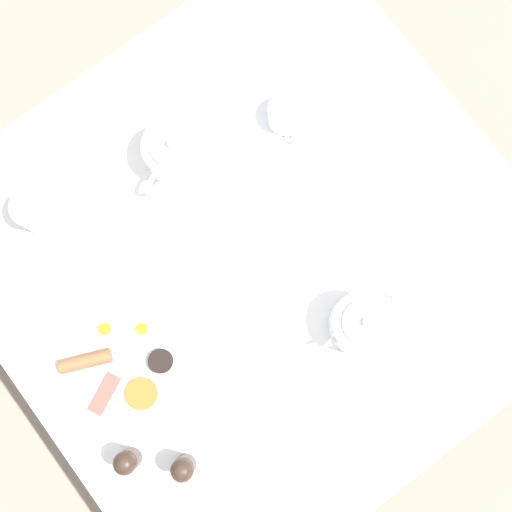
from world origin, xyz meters
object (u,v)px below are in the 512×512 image
breakfast_plate (123,361)px  knife_by_plate (260,482)px  teapot_far (174,153)px  fork_by_plate (383,189)px  teapot_near (363,323)px  fork_spare (259,268)px  teacup_with_saucer_left (286,116)px  napkin_folded (235,35)px  salt_grinder (127,462)px  pepper_grinder (183,469)px  water_glass_tall (37,211)px

breakfast_plate → knife_by_plate: size_ratio=1.56×
teapot_far → fork_by_plate: (-0.30, 0.31, -0.05)m
teapot_near → teapot_far: bearing=-73.2°
teapot_far → fork_spare: size_ratio=1.23×
teacup_with_saucer_left → napkin_folded: (-0.02, -0.21, -0.02)m
salt_grinder → knife_by_plate: (-0.17, 0.19, -0.05)m
knife_by_plate → fork_spare: 0.42m
fork_spare → pepper_grinder: bearing=32.9°
teapot_near → teacup_with_saucer_left: teapot_near is taller
teapot_near → water_glass_tall: teapot_near is taller
teapot_far → teapot_near: bearing=-99.6°
pepper_grinder → napkin_folded: bearing=-132.7°
fork_by_plate → fork_spare: same height
teapot_far → teacup_with_saucer_left: size_ratio=1.38×
teacup_with_saucer_left → water_glass_tall: (0.52, -0.13, 0.02)m
teapot_near → breakfast_plate: bearing=-21.9°
pepper_grinder → fork_spare: (-0.35, -0.22, -0.05)m
breakfast_plate → napkin_folded: breakfast_plate is taller
teapot_far → pepper_grinder: (0.34, 0.51, 0.00)m
knife_by_plate → fork_spare: (-0.25, -0.34, 0.00)m
teapot_near → napkin_folded: bearing=-98.3°
water_glass_tall → pepper_grinder: bearing=84.4°
teacup_with_saucer_left → pepper_grinder: (0.58, 0.44, 0.03)m
teacup_with_saucer_left → water_glass_tall: 0.54m
water_glass_tall → breakfast_plate: bearing=83.7°
teapot_far → salt_grinder: bearing=-154.4°
pepper_grinder → napkin_folded: size_ratio=0.59×
pepper_grinder → knife_by_plate: size_ratio=0.54×
salt_grinder → napkin_folded: (-0.68, -0.58, -0.05)m
teapot_near → napkin_folded: teapot_near is taller
teacup_with_saucer_left → pepper_grinder: bearing=37.3°
fork_by_plate → knife_by_plate: 0.63m
breakfast_plate → teapot_far: size_ratio=1.41×
teapot_far → napkin_folded: (-0.26, -0.15, -0.04)m
teapot_near → fork_by_plate: (-0.21, -0.19, -0.05)m
water_glass_tall → salt_grinder: bearing=75.0°
teapot_near → pepper_grinder: bearing=7.8°
breakfast_plate → fork_by_plate: bearing=176.9°
teacup_with_saucer_left → salt_grinder: (0.65, 0.37, 0.03)m
teapot_near → pepper_grinder: size_ratio=2.12×
breakfast_plate → teacup_with_saucer_left: 0.59m
water_glass_tall → salt_grinder: same height
teacup_with_saucer_left → fork_spare: teacup_with_saucer_left is taller
teapot_near → napkin_folded: size_ratio=1.26×
teapot_far → teacup_with_saucer_left: (-0.23, 0.07, -0.02)m
water_glass_tall → fork_by_plate: bearing=147.8°
breakfast_plate → salt_grinder: salt_grinder is taller
breakfast_plate → water_glass_tall: 0.34m
breakfast_plate → knife_by_plate: 0.36m
knife_by_plate → fork_spare: bearing=-126.6°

